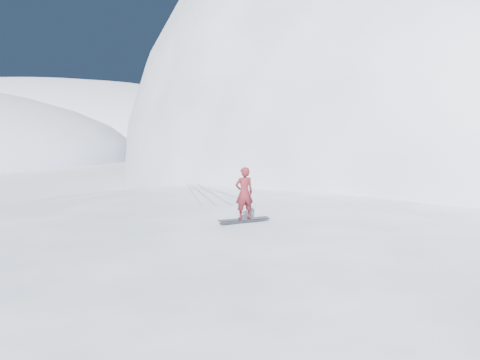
{
  "coord_description": "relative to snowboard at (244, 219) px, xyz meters",
  "views": [
    {
      "loc": [
        -2.39,
        -13.35,
        5.2
      ],
      "look_at": [
        -0.64,
        0.33,
        3.5
      ],
      "focal_mm": 32.0,
      "sensor_mm": 36.0,
      "label": 1
    }
  ],
  "objects": [
    {
      "name": "far_ridge_c",
      "position": [
        -39.36,
        110.67,
        -2.41
      ],
      "size": [
        140.0,
        90.0,
        36.0
      ],
      "primitive_type": "ellipsoid",
      "color": "white",
      "rests_on": "ground"
    },
    {
      "name": "snowboard",
      "position": [
        0.0,
        0.0,
        0.0
      ],
      "size": [
        1.62,
        0.66,
        0.03
      ],
      "primitive_type": "cube",
      "rotation": [
        0.0,
        0.0,
        0.24
      ],
      "color": "black",
      "rests_on": "near_ridge"
    },
    {
      "name": "peak_shoulder",
      "position": [
        10.64,
        20.67,
        -2.41
      ],
      "size": [
        28.0,
        24.0,
        18.0
      ],
      "primitive_type": "ellipsoid",
      "color": "white",
      "rests_on": "ground"
    },
    {
      "name": "summit_peak",
      "position": [
        22.64,
        26.67,
        -2.41
      ],
      "size": [
        60.0,
        56.0,
        56.0
      ],
      "primitive_type": "ellipsoid",
      "color": "white",
      "rests_on": "ground"
    },
    {
      "name": "ground",
      "position": [
        0.64,
        0.67,
        -2.41
      ],
      "size": [
        400.0,
        400.0,
        0.0
      ],
      "primitive_type": "plane",
      "color": "white",
      "rests_on": "ground"
    },
    {
      "name": "near_ridge",
      "position": [
        1.64,
        3.67,
        -2.41
      ],
      "size": [
        36.0,
        28.0,
        4.8
      ],
      "primitive_type": "ellipsoid",
      "color": "white",
      "rests_on": "ground"
    },
    {
      "name": "wind_bumps",
      "position": [
        0.08,
        2.79,
        -2.41
      ],
      "size": [
        16.0,
        14.4,
        1.0
      ],
      "color": "white",
      "rests_on": "ground"
    },
    {
      "name": "snowboarder",
      "position": [
        0.0,
        0.0,
        0.81
      ],
      "size": [
        0.65,
        0.51,
        1.59
      ],
      "primitive_type": "imported",
      "rotation": [
        0.0,
        0.0,
        3.38
      ],
      "color": "maroon",
      "rests_on": "snowboard"
    },
    {
      "name": "board_tracks",
      "position": [
        -0.81,
        5.49,
        0.01
      ],
      "size": [
        2.56,
        5.99,
        0.04
      ],
      "color": "silver",
      "rests_on": "ground"
    }
  ]
}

